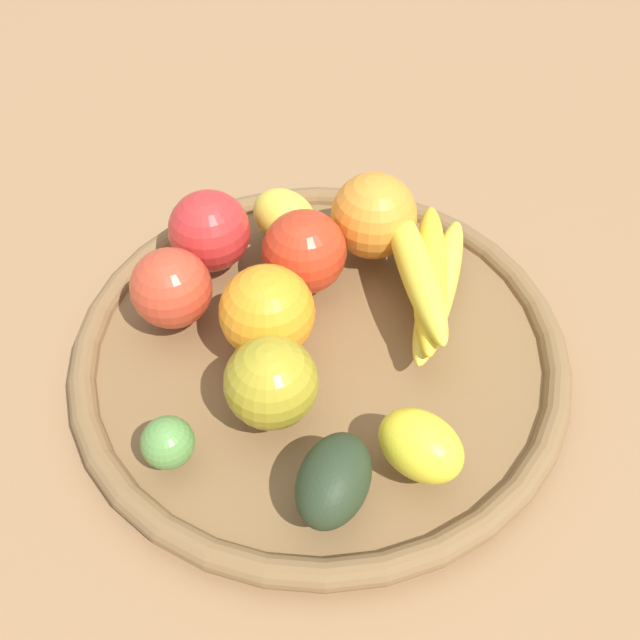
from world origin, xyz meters
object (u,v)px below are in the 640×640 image
(orange_1, at_px, (266,308))
(banana_bunch, at_px, (428,276))
(orange_0, at_px, (374,216))
(lemon_0, at_px, (421,445))
(apple_0, at_px, (271,382))
(apple_1, at_px, (210,231))
(lemon_1, at_px, (285,217))
(avocado, at_px, (334,480))
(apple_3, at_px, (309,251))
(lime_0, at_px, (168,442))
(apple_2, at_px, (171,288))

(orange_1, bearing_deg, banana_bunch, 97.46)
(orange_0, distance_m, lemon_0, 0.24)
(apple_0, bearing_deg, apple_1, -171.40)
(banana_bunch, relative_size, lemon_1, 2.69)
(apple_0, bearing_deg, avocado, 19.44)
(orange_0, bearing_deg, avocado, -20.96)
(apple_3, xyz_separation_m, orange_0, (-0.03, 0.07, 0.00))
(banana_bunch, bearing_deg, apple_0, -59.41)
(apple_3, bearing_deg, lemon_1, -170.61)
(orange_0, height_order, avocado, orange_0)
(avocado, distance_m, lemon_0, 0.07)
(apple_0, height_order, apple_3, apple_3)
(orange_0, bearing_deg, banana_bunch, 21.93)
(orange_1, distance_m, lemon_0, 0.17)
(banana_bunch, distance_m, orange_1, 0.15)
(banana_bunch, xyz_separation_m, lemon_0, (0.16, -0.06, -0.00))
(apple_1, relative_size, avocado, 1.03)
(orange_0, height_order, lime_0, orange_0)
(apple_0, xyz_separation_m, lemon_0, (0.07, 0.10, -0.01))
(orange_0, relative_size, lime_0, 2.04)
(apple_1, bearing_deg, orange_0, 84.71)
(apple_2, height_order, orange_1, orange_1)
(orange_0, bearing_deg, apple_0, -36.92)
(apple_2, relative_size, lime_0, 1.77)
(apple_3, bearing_deg, apple_1, -118.95)
(orange_0, bearing_deg, lemon_0, -6.85)
(avocado, bearing_deg, apple_0, -160.56)
(lemon_1, bearing_deg, lime_0, -29.53)
(lemon_0, bearing_deg, apple_2, -138.70)
(apple_1, relative_size, lemon_0, 1.14)
(apple_3, height_order, orange_1, orange_1)
(banana_bunch, relative_size, lemon_0, 2.86)
(orange_0, distance_m, apple_2, 0.20)
(apple_0, distance_m, orange_0, 0.21)
(apple_3, relative_size, banana_bunch, 0.40)
(apple_2, bearing_deg, orange_1, 59.45)
(orange_0, distance_m, banana_bunch, 0.08)
(apple_3, xyz_separation_m, lemon_1, (-0.07, -0.01, -0.01))
(avocado, xyz_separation_m, lemon_1, (-0.29, 0.02, 0.00))
(apple_3, relative_size, lemon_0, 1.15)
(orange_0, bearing_deg, apple_3, -64.76)
(apple_3, height_order, lemon_1, apple_3)
(lemon_1, bearing_deg, apple_0, -12.94)
(avocado, distance_m, lime_0, 0.13)
(lime_0, distance_m, lemon_1, 0.26)
(apple_1, xyz_separation_m, lime_0, (0.21, -0.06, -0.02))
(orange_0, distance_m, orange_1, 0.15)
(lemon_1, bearing_deg, orange_0, 67.52)
(apple_2, bearing_deg, banana_bunch, 83.55)
(apple_0, height_order, banana_bunch, apple_0)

